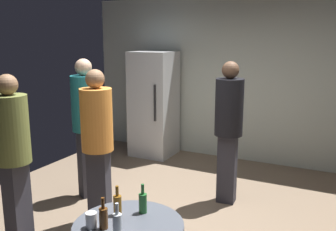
% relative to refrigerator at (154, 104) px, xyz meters
% --- Properties ---
extents(ground_plane, '(5.20, 5.20, 0.10)m').
position_rel_refrigerator_xyz_m(ground_plane, '(1.34, -2.20, -0.95)').
color(ground_plane, '#7A6651').
extents(wall_back, '(5.32, 0.06, 2.70)m').
position_rel_refrigerator_xyz_m(wall_back, '(1.34, 0.43, 0.45)').
color(wall_back, beige).
rests_on(wall_back, ground_plane).
extents(refrigerator, '(0.70, 0.68, 1.80)m').
position_rel_refrigerator_xyz_m(refrigerator, '(0.00, 0.00, 0.00)').
color(refrigerator, silver).
rests_on(refrigerator, ground_plane).
extents(beer_bottle_amber, '(0.06, 0.06, 0.23)m').
position_rel_refrigerator_xyz_m(beer_bottle_amber, '(1.57, -3.42, -0.08)').
color(beer_bottle_amber, '#8C5919').
rests_on(beer_bottle_amber, foreground_table).
extents(beer_bottle_brown, '(0.06, 0.06, 0.23)m').
position_rel_refrigerator_xyz_m(beer_bottle_brown, '(1.60, -3.63, -0.08)').
color(beer_bottle_brown, '#593314').
rests_on(beer_bottle_brown, foreground_table).
extents(beer_bottle_green, '(0.06, 0.06, 0.23)m').
position_rel_refrigerator_xyz_m(beer_bottle_green, '(1.72, -3.30, -0.08)').
color(beer_bottle_green, '#26662D').
rests_on(beer_bottle_green, foreground_table).
extents(beer_bottle_clear, '(0.06, 0.06, 0.23)m').
position_rel_refrigerator_xyz_m(beer_bottle_clear, '(1.73, -3.66, -0.08)').
color(beer_bottle_clear, silver).
rests_on(beer_bottle_clear, foreground_table).
extents(plastic_cup_white, '(0.08, 0.08, 0.11)m').
position_rel_refrigerator_xyz_m(plastic_cup_white, '(1.51, -3.66, -0.11)').
color(plastic_cup_white, white).
rests_on(plastic_cup_white, foreground_table).
extents(person_in_teal_shirt, '(0.46, 0.46, 1.79)m').
position_rel_refrigerator_xyz_m(person_in_teal_shirt, '(0.09, -1.93, 0.15)').
color(person_in_teal_shirt, '#2D2D38').
rests_on(person_in_teal_shirt, ground_plane).
extents(person_in_orange_shirt, '(0.41, 0.41, 1.72)m').
position_rel_refrigerator_xyz_m(person_in_orange_shirt, '(0.66, -2.46, 0.11)').
color(person_in_orange_shirt, '#2D2D38').
rests_on(person_in_orange_shirt, ground_plane).
extents(person_in_black_shirt, '(0.36, 0.36, 1.77)m').
position_rel_refrigerator_xyz_m(person_in_black_shirt, '(1.75, -1.30, 0.14)').
color(person_in_black_shirt, '#2D2D38').
rests_on(person_in_black_shirt, ground_plane).
extents(person_in_olive_shirt, '(0.35, 0.35, 1.71)m').
position_rel_refrigerator_xyz_m(person_in_olive_shirt, '(0.17, -3.14, 0.10)').
color(person_in_olive_shirt, '#2D2D38').
rests_on(person_in_olive_shirt, ground_plane).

